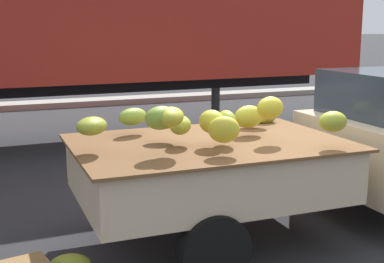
% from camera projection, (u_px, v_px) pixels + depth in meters
% --- Properties ---
extents(ground, '(220.00, 220.00, 0.00)m').
position_uv_depth(ground, '(271.00, 227.00, 5.90)').
color(ground, '#28282B').
extents(curb_strip, '(80.00, 0.80, 0.16)m').
position_uv_depth(curb_strip, '(94.00, 102.00, 15.05)').
color(curb_strip, gray).
rests_on(curb_strip, ground).
extents(pickup_truck, '(4.77, 1.86, 1.70)m').
position_uv_depth(pickup_truck, '(358.00, 146.00, 5.97)').
color(pickup_truck, '#CCB793').
rests_on(pickup_truck, ground).
extents(semi_trailer, '(12.06, 2.90, 3.95)m').
position_uv_depth(semi_trailer, '(48.00, 7.00, 9.50)').
color(semi_trailer, maroon).
rests_on(semi_trailer, ground).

